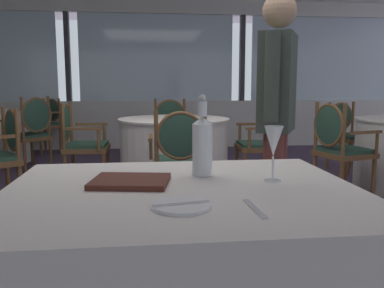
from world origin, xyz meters
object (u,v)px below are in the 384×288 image
object	(u,v)px
side_plate	(181,206)
water_bottle	(202,144)
menu_book	(130,181)
dining_chair_2_0	(79,138)
dining_chair_2_1	(180,154)
dining_chair_0_2	(347,130)
dining_chair_0_3	(338,142)
dining_chair_2_3	(170,128)
dining_chair_3_1	(32,128)
diner_person_0	(277,110)
dining_chair_3_2	(46,120)
wine_glass	(274,142)
dining_chair_2_2	(266,137)

from	to	relation	value
side_plate	water_bottle	world-z (taller)	water_bottle
menu_book	dining_chair_2_0	distance (m)	3.10
dining_chair_2_1	side_plate	bearing A→B (deg)	176.66
dining_chair_0_2	dining_chair_2_1	bearing A→B (deg)	-69.34
water_bottle	menu_book	xyz separation A→B (m)	(-0.28, -0.12, -0.12)
dining_chair_0_3	dining_chair_2_3	bearing A→B (deg)	117.62
menu_book	dining_chair_3_1	distance (m)	4.35
diner_person_0	menu_book	bearing A→B (deg)	-102.74
dining_chair_3_2	diner_person_0	world-z (taller)	diner_person_0
dining_chair_2_1	dining_chair_2_3	xyz separation A→B (m)	(0.05, 2.08, 0.01)
side_plate	dining_chair_0_3	distance (m)	3.20
wine_glass	menu_book	distance (m)	0.55
wine_glass	dining_chair_2_0	size ratio (longest dim) A/B	0.22
dining_chair_2_3	water_bottle	bearing A→B (deg)	-0.31
wine_glass	dining_chair_2_1	bearing A→B (deg)	95.36
dining_chair_2_2	side_plate	bearing A→B (deg)	70.48
dining_chair_3_1	water_bottle	bearing A→B (deg)	152.47
water_bottle	dining_chair_2_1	world-z (taller)	water_bottle
side_plate	water_bottle	bearing A→B (deg)	74.02
side_plate	diner_person_0	distance (m)	1.60
dining_chair_2_0	dining_chair_2_3	size ratio (longest dim) A/B	1.00
water_bottle	dining_chair_2_1	bearing A→B (deg)	87.97
dining_chair_2_0	diner_person_0	bearing A→B (deg)	-49.39
dining_chair_2_2	diner_person_0	world-z (taller)	diner_person_0
menu_book	dining_chair_3_2	size ratio (longest dim) A/B	0.30
menu_book	side_plate	bearing A→B (deg)	-53.10
dining_chair_2_3	wine_glass	bearing A→B (deg)	3.29
dining_chair_2_3	diner_person_0	world-z (taller)	diner_person_0
dining_chair_3_2	dining_chair_3_1	bearing A→B (deg)	45.35
menu_book	wine_glass	bearing A→B (deg)	7.59
water_bottle	menu_book	bearing A→B (deg)	-157.72
side_plate	diner_person_0	size ratio (longest dim) A/B	0.11
side_plate	dining_chair_0_3	size ratio (longest dim) A/B	0.19
water_bottle	dining_chair_2_0	bearing A→B (deg)	108.11
wine_glass	dining_chair_0_2	distance (m)	4.30
wine_glass	diner_person_0	world-z (taller)	diner_person_0
dining_chair_0_2	wine_glass	bearing A→B (deg)	-45.71
side_plate	water_bottle	size ratio (longest dim) A/B	0.56
menu_book	dining_chair_3_1	world-z (taller)	dining_chair_3_1
dining_chair_0_2	dining_chair_3_2	bearing A→B (deg)	-129.27
dining_chair_0_3	water_bottle	bearing A→B (deg)	-141.89
wine_glass	water_bottle	bearing A→B (deg)	152.12
wine_glass	dining_chair_0_3	distance (m)	2.77
dining_chair_0_2	dining_chair_3_2	size ratio (longest dim) A/B	0.99
wine_glass	dining_chair_2_1	distance (m)	2.02
dining_chair_2_3	diner_person_0	distance (m)	3.02
side_plate	dining_chair_2_0	bearing A→B (deg)	103.97
dining_chair_0_2	dining_chair_3_2	xyz separation A→B (m)	(-4.36, 1.99, 0.01)
menu_book	dining_chair_0_2	size ratio (longest dim) A/B	0.30
dining_chair_2_1	dining_chair_3_1	distance (m)	2.79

